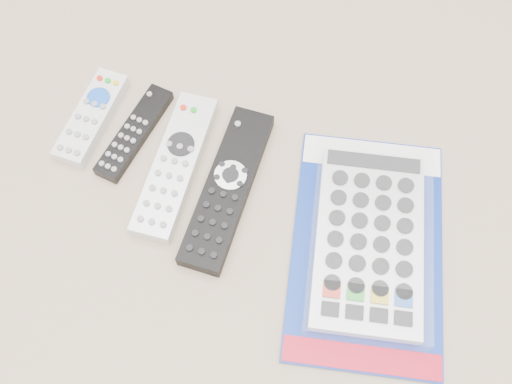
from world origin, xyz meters
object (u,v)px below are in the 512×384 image
(remote_slim_black, at_px, (134,133))
(remote_small_grey, at_px, (91,117))
(jumbo_remote_packaged, at_px, (369,240))
(remote_silver_dvd, at_px, (175,165))
(remote_large_black, at_px, (228,188))

(remote_slim_black, bearing_deg, remote_small_grey, -175.40)
(jumbo_remote_packaged, bearing_deg, remote_slim_black, 159.98)
(remote_small_grey, relative_size, jumbo_remote_packaged, 0.44)
(remote_silver_dvd, relative_size, remote_large_black, 0.93)
(jumbo_remote_packaged, bearing_deg, remote_small_grey, 160.93)
(remote_small_grey, bearing_deg, jumbo_remote_packaged, -7.23)
(remote_small_grey, bearing_deg, remote_slim_black, -2.20)
(remote_slim_black, distance_m, remote_large_black, 0.17)
(remote_small_grey, distance_m, remote_silver_dvd, 0.15)
(remote_small_grey, relative_size, remote_large_black, 0.64)
(remote_small_grey, distance_m, remote_large_black, 0.23)
(remote_small_grey, height_order, jumbo_remote_packaged, jumbo_remote_packaged)
(remote_slim_black, relative_size, remote_large_black, 0.67)
(remote_slim_black, relative_size, remote_silver_dvd, 0.72)
(remote_slim_black, height_order, remote_large_black, remote_large_black)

